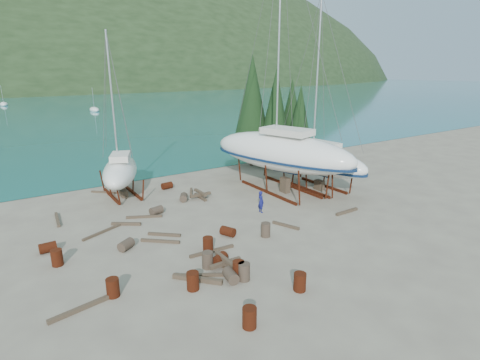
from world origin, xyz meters
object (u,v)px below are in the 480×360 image
small_sailboat_shore (120,171)px  worker (261,202)px  large_sailboat_near (281,151)px  large_sailboat_far (317,160)px

small_sailboat_shore → worker: (7.19, -9.23, -1.29)m
large_sailboat_near → large_sailboat_far: 3.26m
large_sailboat_near → large_sailboat_far: (2.89, -1.26, -0.84)m
large_sailboat_far → worker: 7.74m
large_sailboat_near → worker: large_sailboat_near is taller
large_sailboat_near → worker: (-4.40, -3.19, -2.57)m
large_sailboat_far → worker: size_ratio=9.73×
large_sailboat_near → worker: bearing=-160.3°
large_sailboat_far → small_sailboat_shore: bearing=147.2°
small_sailboat_shore → worker: bearing=-29.4°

